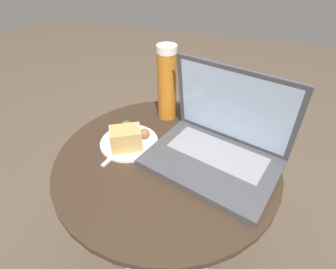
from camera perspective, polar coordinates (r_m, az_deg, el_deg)
name	(u,v)px	position (r m, az deg, el deg)	size (l,w,h in m)	color
ground_plane	(167,255)	(1.19, -0.18, -24.76)	(6.00, 6.00, 0.00)	brown
table	(167,192)	(0.86, -0.23, -12.34)	(0.63, 0.63, 0.55)	#9E9EA3
laptop	(218,144)	(0.72, 10.93, -2.00)	(0.40, 0.33, 0.25)	#47474C
beer_glass	(167,83)	(0.85, -0.26, 11.05)	(0.06, 0.06, 0.25)	#C6701E
snack_plate	(128,139)	(0.78, -8.67, -0.95)	(0.17, 0.17, 0.07)	white
fork	(123,147)	(0.79, -9.73, -2.64)	(0.05, 0.16, 0.00)	silver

